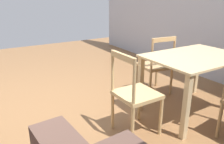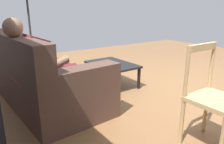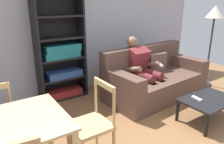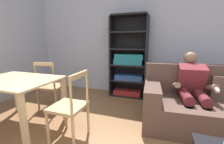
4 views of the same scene
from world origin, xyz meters
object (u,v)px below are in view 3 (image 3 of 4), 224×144
at_px(dining_chair_facing_couch, 92,124).
at_px(floor_lamp, 214,19).
at_px(tv_remote, 197,98).
at_px(bookshelf, 61,56).
at_px(coffee_table, 209,102).
at_px(couch, 154,79).
at_px(person_lounging, 142,68).

distance_m(dining_chair_facing_couch, floor_lamp, 3.40).
xyz_separation_m(tv_remote, bookshelf, (-1.33, 1.99, 0.43)).
bearing_deg(dining_chair_facing_couch, tv_remote, -4.44).
distance_m(coffee_table, tv_remote, 0.20).
relative_size(tv_remote, bookshelf, 0.09).
distance_m(couch, tv_remote, 1.09).
bearing_deg(dining_chair_facing_couch, bookshelf, 78.40).
xyz_separation_m(bookshelf, dining_chair_facing_couch, (-0.38, -1.85, -0.35)).
xyz_separation_m(person_lounging, floor_lamp, (1.59, -0.32, 0.83)).
relative_size(couch, coffee_table, 2.42).
bearing_deg(coffee_table, couch, 89.77).
bearing_deg(dining_chair_facing_couch, coffee_table, -6.92).
distance_m(couch, bookshelf, 1.82).
xyz_separation_m(couch, person_lounging, (-0.29, 0.05, 0.26)).
bearing_deg(couch, floor_lamp, -11.73).
relative_size(person_lounging, tv_remote, 6.70).
bearing_deg(couch, person_lounging, 170.29).
distance_m(couch, floor_lamp, 1.72).
bearing_deg(coffee_table, dining_chair_facing_couch, 173.08).
height_order(couch, bookshelf, bookshelf).
height_order(couch, coffee_table, couch).
bearing_deg(coffee_table, person_lounging, 103.01).
xyz_separation_m(coffee_table, bookshelf, (-1.50, 2.08, 0.49)).
bearing_deg(couch, dining_chair_facing_couch, -153.46).
height_order(person_lounging, floor_lamp, floor_lamp).
distance_m(couch, coffee_table, 1.17).
bearing_deg(coffee_table, floor_lamp, 34.27).
distance_m(tv_remote, bookshelf, 2.43).
bearing_deg(couch, tv_remote, -98.97).
relative_size(couch, floor_lamp, 1.23).
bearing_deg(tv_remote, coffee_table, 157.70).
relative_size(coffee_table, floor_lamp, 0.51).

